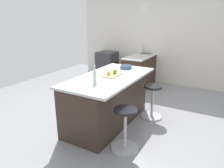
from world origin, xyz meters
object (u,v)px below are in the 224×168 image
object	(u,v)px
oven_range	(107,65)
stool_middle	(125,130)
cutting_board	(112,75)
fruit_bowl	(126,67)
apple_green	(115,71)
apple_yellow	(109,73)
kitchen_island	(108,99)
water_bottle	(95,76)
stool_by_window	(152,103)

from	to	relation	value
oven_range	stool_middle	size ratio (longest dim) A/B	1.26
cutting_board	fruit_bowl	world-z (taller)	fruit_bowl
apple_green	apple_yellow	bearing A→B (deg)	-20.04
stool_middle	cutting_board	distance (m)	1.12
kitchen_island	fruit_bowl	bearing A→B (deg)	175.94
kitchen_island	stool_middle	world-z (taller)	kitchen_island
water_bottle	oven_range	bearing A→B (deg)	-152.33
kitchen_island	fruit_bowl	size ratio (longest dim) A/B	8.11
cutting_board	fruit_bowl	bearing A→B (deg)	-178.05
stool_by_window	apple_green	world-z (taller)	apple_green
cutting_board	fruit_bowl	distance (m)	0.64
stool_middle	stool_by_window	bearing A→B (deg)	180.00
apple_yellow	kitchen_island	bearing A→B (deg)	-64.75
stool_by_window	fruit_bowl	bearing A→B (deg)	-94.65
kitchen_island	stool_by_window	size ratio (longest dim) A/B	2.91
oven_range	kitchen_island	distance (m)	3.24
stool_middle	fruit_bowl	bearing A→B (deg)	-154.08
oven_range	kitchen_island	world-z (taller)	kitchen_island
stool_by_window	water_bottle	bearing A→B (deg)	-29.30
cutting_board	apple_green	distance (m)	0.12
kitchen_island	cutting_board	size ratio (longest dim) A/B	5.58
apple_green	water_bottle	size ratio (longest dim) A/B	0.27
kitchen_island	stool_middle	xyz separation A→B (m)	(0.63, 0.69, -0.16)
oven_range	water_bottle	size ratio (longest dim) A/B	2.80
oven_range	water_bottle	bearing A→B (deg)	27.67
cutting_board	apple_yellow	distance (m)	0.08
water_bottle	fruit_bowl	world-z (taller)	water_bottle
oven_range	fruit_bowl	world-z (taller)	fruit_bowl
stool_by_window	oven_range	bearing A→B (deg)	-132.35
stool_by_window	water_bottle	xyz separation A→B (m)	(1.13, -0.64, 0.75)
water_bottle	fruit_bowl	size ratio (longest dim) A/B	1.26
apple_green	fruit_bowl	bearing A→B (deg)	-177.42
stool_by_window	apple_green	xyz separation A→B (m)	(0.48, -0.62, 0.69)
stool_by_window	stool_middle	size ratio (longest dim) A/B	1.00
oven_range	cutting_board	bearing A→B (deg)	32.40
fruit_bowl	stool_by_window	bearing A→B (deg)	85.35
kitchen_island	apple_yellow	xyz separation A→B (m)	(-0.01, 0.02, 0.53)
oven_range	kitchen_island	bearing A→B (deg)	30.93
water_bottle	stool_by_window	bearing A→B (deg)	150.70
stool_by_window	apple_yellow	bearing A→B (deg)	-46.99
kitchen_island	fruit_bowl	world-z (taller)	fruit_bowl
apple_green	fruit_bowl	size ratio (longest dim) A/B	0.35
cutting_board	apple_yellow	bearing A→B (deg)	-55.05
fruit_bowl	cutting_board	bearing A→B (deg)	1.95
stool_middle	apple_green	distance (m)	1.21
stool_by_window	fruit_bowl	distance (m)	0.93
cutting_board	stool_by_window	bearing A→B (deg)	133.57
kitchen_island	stool_middle	bearing A→B (deg)	47.44
apple_green	fruit_bowl	xyz separation A→B (m)	(-0.54, -0.02, -0.02)
kitchen_island	stool_by_window	bearing A→B (deg)	132.56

